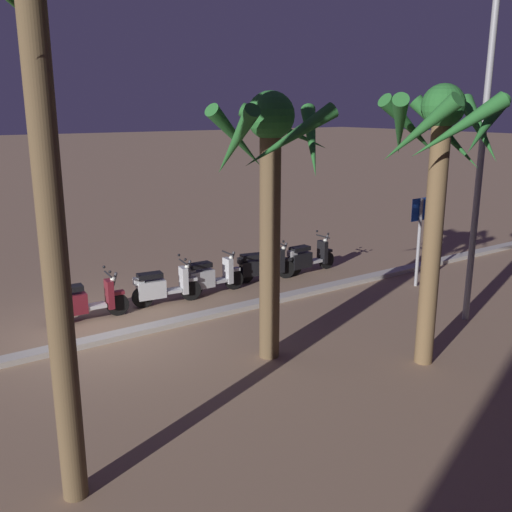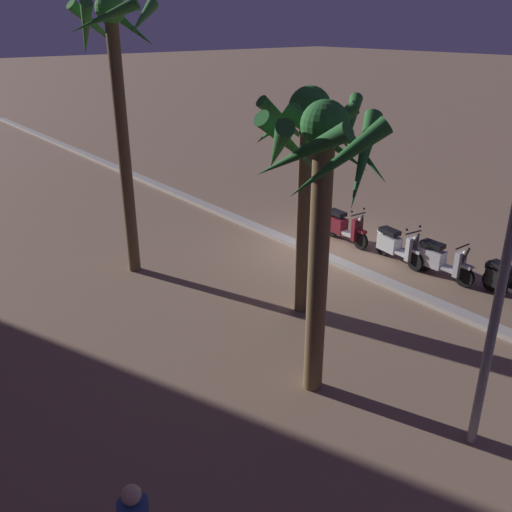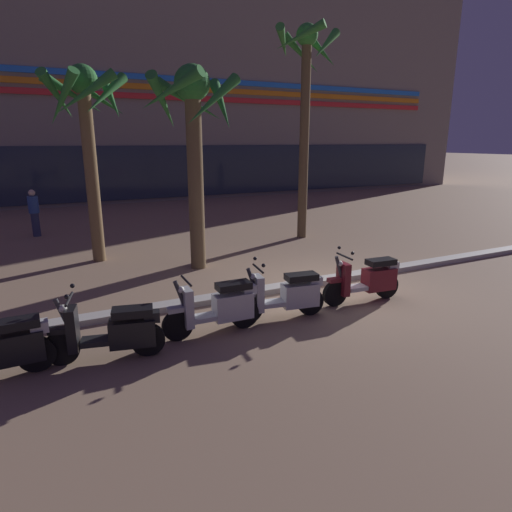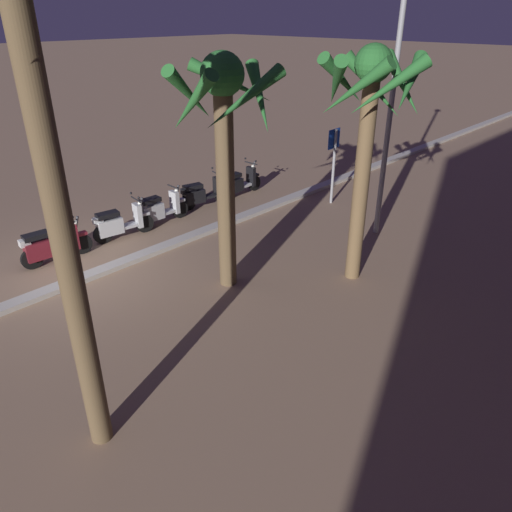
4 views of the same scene
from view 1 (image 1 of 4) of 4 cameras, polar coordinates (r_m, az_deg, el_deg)
The scene contains 12 objects.
ground_plane at distance 12.78m, azimuth -14.59°, elevation -7.48°, with size 200.00×200.00×0.00m, color #93755B.
curb_strip at distance 12.43m, azimuth -13.99°, elevation -7.79°, with size 60.00×0.36×0.12m, color #BCB7AD.
scooter_black_tail_end at distance 16.71m, azimuth 5.13°, elevation -0.20°, with size 1.80×0.56×1.17m.
scooter_black_mid_front at distance 15.88m, azimuth 0.54°, elevation -0.98°, with size 1.74×0.69×1.17m.
scooter_silver_lead_nearest at distance 14.80m, azimuth -4.69°, elevation -2.10°, with size 1.73×0.56×1.04m.
scooter_silver_second_in_line at distance 14.16m, azimuth -9.41°, elevation -3.06°, with size 1.75×0.61×1.17m.
scooter_maroon_gap_after_mid at distance 13.47m, azimuth -16.87°, elevation -4.39°, with size 1.79×0.56×1.17m.
crossing_sign at distance 15.80m, azimuth 15.96°, elevation 2.35°, with size 0.60×0.13×2.40m.
palm_tree_mid_walkway at distance 10.55m, azimuth 17.85°, elevation 9.32°, with size 2.24×2.30×5.11m.
palm_tree_far_corner at distance 10.38m, azimuth 1.47°, elevation 8.80°, with size 2.38×2.47×5.00m.
palm_tree_near_sign at distance 6.57m, azimuth -20.93°, elevation 16.50°, with size 2.22×2.35×6.75m.
street_lamp at distance 13.22m, azimuth 21.91°, elevation 12.90°, with size 0.36×0.36×7.57m.
Camera 1 is at (3.89, 11.24, 4.69)m, focal length 40.05 mm.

